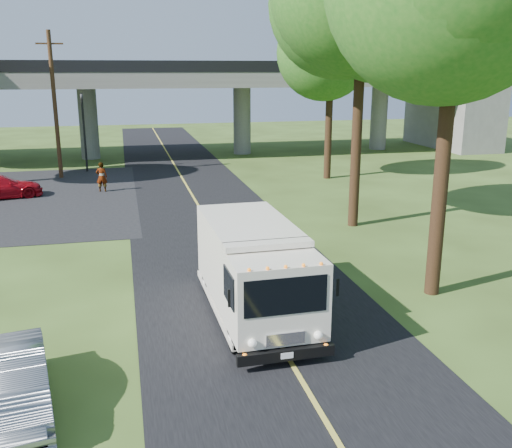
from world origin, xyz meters
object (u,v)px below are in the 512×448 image
object	(u,v)px
traffic_signal	(84,124)
silver_sedan	(12,383)
tree_right_far	(336,42)
red_sedan	(0,187)
step_van	(254,268)
pedestrian	(102,177)
utility_pole	(55,105)

from	to	relation	value
traffic_signal	silver_sedan	size ratio (longest dim) A/B	1.35
tree_right_far	red_sedan	xyz separation A→B (m)	(-19.31, -1.41, -7.68)
silver_sedan	step_van	bearing A→B (deg)	20.22
step_van	red_sedan	world-z (taller)	step_van
tree_right_far	pedestrian	xyz separation A→B (m)	(-14.03, -0.89, -7.45)
tree_right_far	pedestrian	size ratio (longest dim) A/B	6.48
traffic_signal	red_sedan	world-z (taller)	traffic_signal
red_sedan	traffic_signal	bearing A→B (deg)	-42.95
utility_pole	tree_right_far	xyz separation A→B (m)	(16.71, -4.16, 3.71)
utility_pole	red_sedan	xyz separation A→B (m)	(-2.61, -5.57, -3.97)
utility_pole	step_van	distance (m)	24.71
traffic_signal	pedestrian	distance (m)	7.53
silver_sedan	traffic_signal	bearing A→B (deg)	79.64
traffic_signal	pedestrian	world-z (taller)	traffic_signal
utility_pole	red_sedan	bearing A→B (deg)	-115.07
utility_pole	pedestrian	bearing A→B (deg)	-62.08
step_van	red_sedan	bearing A→B (deg)	117.77
tree_right_far	red_sedan	world-z (taller)	tree_right_far
traffic_signal	pedestrian	size ratio (longest dim) A/B	3.07
traffic_signal	utility_pole	bearing A→B (deg)	-126.87
tree_right_far	red_sedan	size ratio (longest dim) A/B	2.56
tree_right_far	silver_sedan	size ratio (longest dim) A/B	2.86
silver_sedan	tree_right_far	bearing A→B (deg)	45.75
utility_pole	traffic_signal	bearing A→B (deg)	53.13
traffic_signal	tree_right_far	size ratio (longest dim) A/B	0.47
pedestrian	red_sedan	bearing A→B (deg)	13.96
tree_right_far	utility_pole	bearing A→B (deg)	166.00
utility_pole	red_sedan	world-z (taller)	utility_pole
utility_pole	step_van	xyz separation A→B (m)	(7.25, -23.40, -3.18)
red_sedan	pedestrian	distance (m)	5.32
step_van	pedestrian	xyz separation A→B (m)	(-4.57, 18.35, -0.57)
utility_pole	pedestrian	xyz separation A→B (m)	(2.68, -5.06, -3.75)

